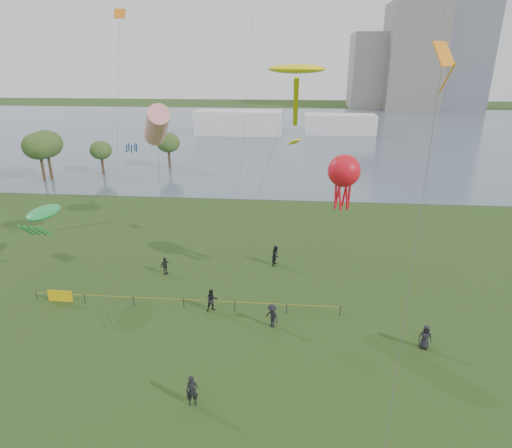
{
  "coord_description": "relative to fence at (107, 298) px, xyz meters",
  "views": [
    {
      "loc": [
        2.31,
        -16.09,
        18.07
      ],
      "look_at": [
        0.0,
        10.0,
        8.0
      ],
      "focal_mm": 30.0,
      "sensor_mm": 36.0,
      "label": 1
    }
  ],
  "objects": [
    {
      "name": "ground_plane",
      "position": [
        11.94,
        -12.05,
        -0.55
      ],
      "size": [
        400.0,
        400.0,
        0.0
      ],
      "primitive_type": "plane",
      "color": "#1B3310"
    },
    {
      "name": "lake",
      "position": [
        11.94,
        87.95,
        -0.53
      ],
      "size": [
        400.0,
        120.0,
        0.08
      ],
      "primitive_type": "cube",
      "color": "slate",
      "rests_on": "ground_plane"
    },
    {
      "name": "building_mid",
      "position": [
        57.94,
        149.95,
        18.45
      ],
      "size": [
        20.0,
        20.0,
        38.0
      ],
      "primitive_type": "cube",
      "color": "slate",
      "rests_on": "ground_plane"
    },
    {
      "name": "building_low",
      "position": [
        43.94,
        155.95,
        13.45
      ],
      "size": [
        16.0,
        18.0,
        28.0
      ],
      "primitive_type": "cube",
      "color": "gray",
      "rests_on": "ground_plane"
    },
    {
      "name": "pavilion_left",
      "position": [
        -0.06,
        82.95,
        2.45
      ],
      "size": [
        22.0,
        8.0,
        6.0
      ],
      "primitive_type": "cube",
      "color": "white",
      "rests_on": "ground_plane"
    },
    {
      "name": "pavilion_right",
      "position": [
        25.94,
        85.95,
        1.95
      ],
      "size": [
        18.0,
        7.0,
        5.0
      ],
      "primitive_type": "cube",
      "color": "white",
      "rests_on": "ground_plane"
    },
    {
      "name": "trees",
      "position": [
        -23.52,
        36.98,
        4.68
      ],
      "size": [
        31.06,
        14.68,
        7.86
      ],
      "color": "#3D2B1B",
      "rests_on": "ground_plane"
    },
    {
      "name": "fence",
      "position": [
        0.0,
        0.0,
        0.0
      ],
      "size": [
        24.07,
        0.07,
        1.05
      ],
      "color": "black",
      "rests_on": "ground_plane"
    },
    {
      "name": "spectator_a",
      "position": [
        8.39,
        -0.17,
        0.35
      ],
      "size": [
        1.1,
        1.02,
        1.8
      ],
      "primitive_type": "imported",
      "rotation": [
        0.0,
        0.0,
        0.5
      ],
      "color": "black",
      "rests_on": "ground_plane"
    },
    {
      "name": "spectator_b",
      "position": [
        13.08,
        -1.88,
        0.35
      ],
      "size": [
        1.3,
        1.29,
        1.8
      ],
      "primitive_type": "imported",
      "rotation": [
        0.0,
        0.0,
        -0.77
      ],
      "color": "black",
      "rests_on": "ground_plane"
    },
    {
      "name": "spectator_c",
      "position": [
        3.05,
        5.45,
        0.25
      ],
      "size": [
        0.86,
        1.0,
        1.61
      ],
      "primitive_type": "imported",
      "rotation": [
        0.0,
        0.0,
        0.97
      ],
      "color": "black",
      "rests_on": "ground_plane"
    },
    {
      "name": "spectator_d",
      "position": [
        23.36,
        -3.44,
        0.31
      ],
      "size": [
        0.91,
        0.66,
        1.73
      ],
      "primitive_type": "imported",
      "rotation": [
        0.0,
        0.0,
        -0.13
      ],
      "color": "black",
      "rests_on": "ground_plane"
    },
    {
      "name": "spectator_f",
      "position": [
        9.07,
        -9.76,
        0.38
      ],
      "size": [
        0.76,
        0.59,
        1.87
      ],
      "primitive_type": "imported",
      "rotation": [
        0.0,
        0.0,
        0.22
      ],
      "color": "black",
      "rests_on": "ground_plane"
    },
    {
      "name": "spectator_g",
      "position": [
        12.92,
        8.19,
        0.4
      ],
      "size": [
        1.0,
        1.12,
        1.91
      ],
      "primitive_type": "imported",
      "rotation": [
        0.0,
        0.0,
        1.22
      ],
      "color": "black",
      "rests_on": "ground_plane"
    },
    {
      "name": "kite_stingray",
      "position": [
        14.3,
        8.8,
        16.75
      ],
      "size": [
        7.5,
        9.96,
        17.77
      ],
      "rotation": [
        0.0,
        0.0,
        -0.01
      ],
      "color": "#3F3F42"
    },
    {
      "name": "kite_windsock",
      "position": [
        3.18,
        5.96,
        12.57
      ],
      "size": [
        4.23,
        5.07,
        15.03
      ],
      "rotation": [
        0.0,
        0.0,
        0.04
      ],
      "color": "#3F3F42"
    },
    {
      "name": "kite_creature",
      "position": [
        -6.45,
        3.88,
        5.54
      ],
      "size": [
        7.44,
        4.45,
        6.52
      ],
      "rotation": [
        0.0,
        0.0,
        0.23
      ],
      "color": "#3F3F42"
    },
    {
      "name": "kite_octopus",
      "position": [
        17.98,
        2.85,
        9.89
      ],
      "size": [
        3.36,
        3.28,
        11.71
      ],
      "rotation": [
        0.0,
        0.0,
        0.38
      ],
      "color": "#3F3F42"
    },
    {
      "name": "kite_delta",
      "position": [
        20.69,
        -7.42,
        16.54
      ],
      "size": [
        3.93,
        11.0,
        18.88
      ],
      "rotation": [
        0.0,
        0.0,
        -0.24
      ],
      "color": "#3F3F42"
    }
  ]
}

